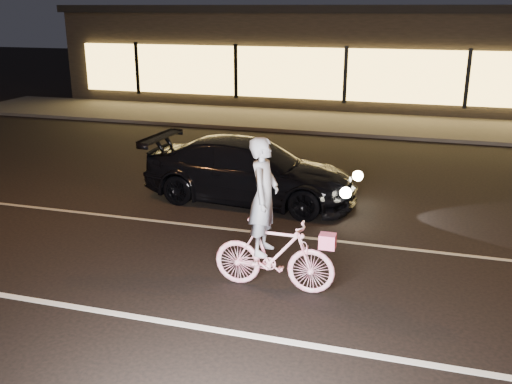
% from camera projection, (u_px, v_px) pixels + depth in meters
% --- Properties ---
extents(ground, '(90.00, 90.00, 0.00)m').
position_uv_depth(ground, '(211.00, 276.00, 9.18)').
color(ground, black).
rests_on(ground, ground).
extents(lane_stripe_near, '(60.00, 0.12, 0.01)m').
position_uv_depth(lane_stripe_near, '(173.00, 323.00, 7.82)').
color(lane_stripe_near, silver).
rests_on(lane_stripe_near, ground).
extents(lane_stripe_far, '(60.00, 0.10, 0.01)m').
position_uv_depth(lane_stripe_far, '(248.00, 231.00, 11.01)').
color(lane_stripe_far, gray).
rests_on(lane_stripe_far, ground).
extents(sidewalk, '(30.00, 4.00, 0.12)m').
position_uv_depth(sidewalk, '(336.00, 123.00, 21.02)').
color(sidewalk, '#383533').
rests_on(sidewalk, ground).
extents(storefront, '(25.40, 8.42, 4.20)m').
position_uv_depth(storefront, '(359.00, 53.00, 25.81)').
color(storefront, black).
rests_on(storefront, ground).
extents(cyclist, '(1.88, 0.65, 2.37)m').
position_uv_depth(cyclist, '(271.00, 237.00, 8.54)').
color(cyclist, '#FF4882').
rests_on(cyclist, ground).
extents(sedan, '(4.87, 2.26, 1.38)m').
position_uv_depth(sedan, '(250.00, 171.00, 12.56)').
color(sedan, black).
rests_on(sedan, ground).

